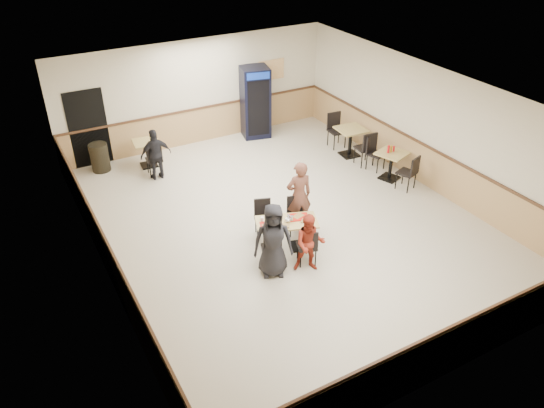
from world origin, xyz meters
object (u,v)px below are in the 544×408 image
main_table (287,230)px  lone_diner (156,155)px  side_table_far (350,138)px  side_table_near (391,161)px  diner_man_opposite (299,196)px  back_table (147,150)px  diner_woman_left (273,240)px  trash_bin (100,157)px  diner_woman_right (310,243)px  pepsi_cooler (255,102)px

main_table → lone_diner: 4.49m
side_table_far → side_table_near: bearing=-86.7°
diner_man_opposite → side_table_far: (3.15, 2.38, -0.27)m
lone_diner → back_table: size_ratio=1.86×
diner_woman_left → side_table_far: size_ratio=1.92×
side_table_near → back_table: side_table_near is taller
diner_woman_left → side_table_near: 4.93m
back_table → side_table_near: bearing=-35.6°
diner_man_opposite → lone_diner: size_ratio=1.19×
diner_man_opposite → lone_diner: diner_man_opposite is taller
diner_woman_left → side_table_far: bearing=62.2°
diner_woman_left → back_table: (-0.70, 5.66, -0.30)m
lone_diner → side_table_far: 5.31m
lone_diner → trash_bin: lone_diner is taller
diner_woman_right → back_table: diner_woman_right is taller
diner_woman_right → trash_bin: size_ratio=1.65×
main_table → back_table: size_ratio=1.92×
diner_woman_right → side_table_near: bearing=56.7°
main_table → back_table: bearing=125.0°
side_table_far → pepsi_cooler: 3.06m
diner_man_opposite → pepsi_cooler: size_ratio=0.77×
diner_woman_left → diner_man_opposite: bearing=65.6°
diner_man_opposite → back_table: bearing=-57.1°
lone_diner → pepsi_cooler: 3.70m
diner_man_opposite → back_table: 4.94m
diner_woman_left → trash_bin: diner_woman_left is taller
pepsi_cooler → diner_man_opposite: bearing=-94.3°
main_table → pepsi_cooler: bearing=88.9°
diner_woman_left → diner_woman_right: 0.73m
diner_woman_right → side_table_near: diner_woman_right is taller
main_table → lone_diner: size_ratio=1.03×
main_table → side_table_far: 4.81m
side_table_near → pepsi_cooler: pepsi_cooler is taller
diner_woman_right → side_table_far: bearing=72.6°
lone_diner → side_table_near: 6.01m
diner_man_opposite → diner_woman_right: bearing=75.6°
diner_woman_left → diner_woman_right: diner_woman_left is taller
side_table_far → back_table: 5.56m
side_table_far → trash_bin: (-6.33, 2.48, -0.15)m
trash_bin → diner_woman_left: bearing=-72.5°
main_table → diner_man_opposite: 0.93m
side_table_far → trash_bin: 6.80m
pepsi_cooler → lone_diner: bearing=-148.3°
main_table → side_table_near: bearing=39.1°
diner_woman_right → diner_man_opposite: size_ratio=0.78×
lone_diner → side_table_near: bearing=152.0°
diner_woman_right → back_table: (-1.38, 5.91, -0.15)m
diner_woman_left → back_table: 5.71m
main_table → diner_woman_right: bearing=-67.6°
diner_woman_right → diner_man_opposite: (0.61, 1.40, 0.18)m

